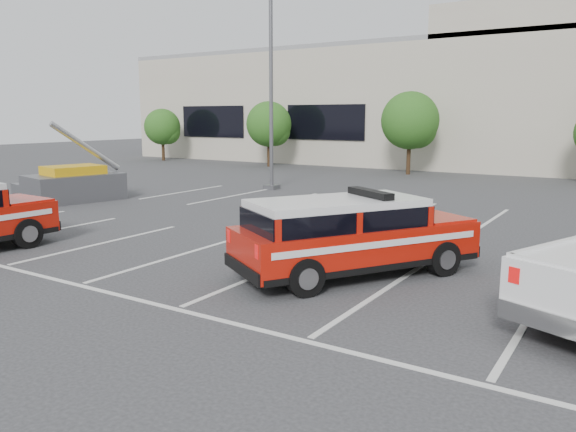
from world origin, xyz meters
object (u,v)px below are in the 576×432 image
at_px(convention_building, 536,97).
at_px(light_pole_left, 271,77).
at_px(fire_chief_suv, 352,241).
at_px(utility_rig, 71,185).
at_px(tree_left, 270,126).
at_px(tree_mid_left, 412,123).
at_px(tree_far_left, 164,128).

bearing_deg(convention_building, light_pole_left, -112.39).
xyz_separation_m(fire_chief_suv, utility_rig, (-14.52, 3.76, -0.11)).
xyz_separation_m(tree_left, tree_mid_left, (10.00, 0.00, 0.27)).
relative_size(tree_mid_left, fire_chief_suv, 0.89).
distance_m(tree_far_left, fire_chief_suv, 34.05).
relative_size(convention_building, light_pole_left, 5.86).
xyz_separation_m(convention_building, tree_far_left, (-25.09, -9.82, -2.22)).
relative_size(tree_mid_left, utility_rig, 1.22).
relative_size(tree_far_left, fire_chief_suv, 0.73).
distance_m(tree_far_left, tree_left, 10.00).
bearing_deg(fire_chief_suv, utility_rig, -162.43).
distance_m(tree_mid_left, light_pole_left, 10.73).
bearing_deg(fire_chief_suv, tree_left, 160.08).
bearing_deg(convention_building, fire_chief_suv, -87.27).
distance_m(fire_chief_suv, utility_rig, 14.99).
xyz_separation_m(convention_building, tree_left, (-15.09, -9.82, -1.95)).
bearing_deg(tree_left, tree_far_left, -180.00).
xyz_separation_m(tree_mid_left, utility_rig, (-7.94, -17.46, -2.40)).
distance_m(convention_building, utility_rig, 30.51).
distance_m(tree_left, utility_rig, 17.71).
bearing_deg(tree_mid_left, light_pole_left, -107.10).
bearing_deg(tree_far_left, convention_building, 21.37).
relative_size(fire_chief_suv, utility_rig, 1.37).
height_order(convention_building, light_pole_left, convention_building).
relative_size(convention_building, tree_mid_left, 12.38).
xyz_separation_m(tree_mid_left, fire_chief_suv, (6.57, -21.22, -2.29)).
relative_size(tree_left, utility_rig, 1.11).
height_order(tree_left, light_pole_left, light_pole_left).
relative_size(light_pole_left, utility_rig, 2.58).
bearing_deg(light_pole_left, fire_chief_suv, -49.15).
xyz_separation_m(convention_building, light_pole_left, (-8.18, -19.86, 0.47)).
distance_m(tree_left, light_pole_left, 12.43).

